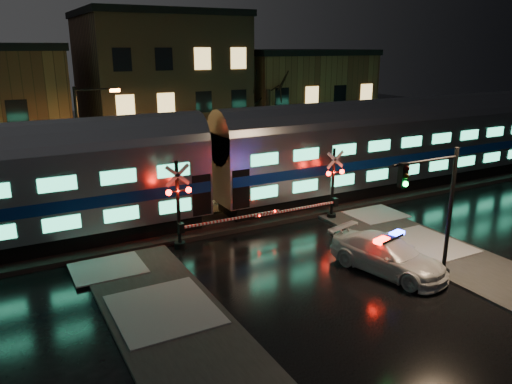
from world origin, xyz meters
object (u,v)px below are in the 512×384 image
crossing_signal_left (186,213)px  traffic_light (436,213)px  crossing_signal_right (328,192)px  streetlight (85,144)px  police_car (388,255)px

crossing_signal_left → traffic_light: traffic_light is taller
crossing_signal_right → crossing_signal_left: size_ratio=0.94×
traffic_light → streetlight: 18.23m
traffic_light → streetlight: size_ratio=0.76×
streetlight → crossing_signal_left: bearing=-64.6°
streetlight → police_car: bearing=-53.7°
police_car → streetlight: streetlight is taller
police_car → crossing_signal_left: crossing_signal_left is taller
traffic_light → police_car: bearing=121.1°
traffic_light → streetlight: streetlight is taller
crossing_signal_right → streetlight: (-11.41, 6.70, 2.54)m
police_car → traffic_light: size_ratio=1.01×
crossing_signal_right → traffic_light: (-0.72, -8.01, 1.26)m
crossing_signal_right → crossing_signal_left: 8.22m
police_car → crossing_signal_left: 9.33m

